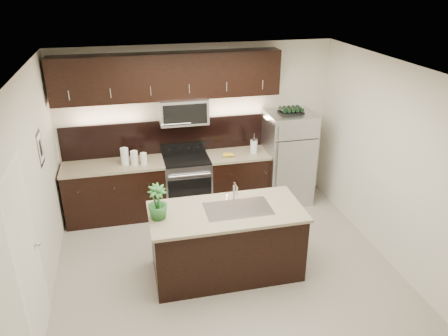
{
  "coord_description": "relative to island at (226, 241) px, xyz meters",
  "views": [
    {
      "loc": [
        -1.13,
        -4.81,
        3.7
      ],
      "look_at": [
        0.12,
        0.55,
        1.22
      ],
      "focal_mm": 35.0,
      "sensor_mm": 36.0,
      "label": 1
    }
  ],
  "objects": [
    {
      "name": "canisters",
      "position": [
        -1.1,
        1.73,
        0.59
      ],
      "size": [
        0.4,
        0.19,
        0.27
      ],
      "rotation": [
        0.0,
        0.0,
        -0.25
      ],
      "color": "silver",
      "rests_on": "counter_run"
    },
    {
      "name": "counter_run",
      "position": [
        -0.45,
        1.81,
        -0.0
      ],
      "size": [
        3.51,
        0.65,
        0.94
      ],
      "color": "black",
      "rests_on": "ground"
    },
    {
      "name": "french_press",
      "position": [
        0.88,
        1.76,
        0.6
      ],
      "size": [
        0.12,
        0.12,
        0.34
      ],
      "rotation": [
        0.0,
        0.0,
        -0.15
      ],
      "color": "silver",
      "rests_on": "counter_run"
    },
    {
      "name": "bananas",
      "position": [
        0.38,
        1.73,
        0.5
      ],
      "size": [
        0.22,
        0.19,
        0.06
      ],
      "primitive_type": "ellipsoid",
      "rotation": [
        0.0,
        0.0,
        -0.18
      ],
      "color": "gold",
      "rests_on": "counter_run"
    },
    {
      "name": "island",
      "position": [
        0.0,
        0.0,
        0.0
      ],
      "size": [
        1.96,
        0.96,
        0.94
      ],
      "color": "black",
      "rests_on": "ground"
    },
    {
      "name": "refrigerator",
      "position": [
        1.5,
        1.75,
        0.32
      ],
      "size": [
        0.77,
        0.69,
        1.59
      ],
      "primitive_type": "cube",
      "color": "#B2B2B7",
      "rests_on": "ground"
    },
    {
      "name": "wine_rack",
      "position": [
        1.5,
        1.75,
        1.16
      ],
      "size": [
        0.39,
        0.24,
        0.1
      ],
      "color": "black",
      "rests_on": "refrigerator"
    },
    {
      "name": "upper_fixtures",
      "position": [
        -0.42,
        1.96,
        1.67
      ],
      "size": [
        3.49,
        0.4,
        1.66
      ],
      "color": "black",
      "rests_on": "counter_run"
    },
    {
      "name": "room_walls",
      "position": [
        -0.1,
        0.08,
        1.22
      ],
      "size": [
        4.52,
        4.02,
        2.71
      ],
      "color": "beige",
      "rests_on": "ground"
    },
    {
      "name": "sink_faucet",
      "position": [
        0.15,
        0.01,
        0.48
      ],
      "size": [
        0.84,
        0.5,
        0.28
      ],
      "color": "silver",
      "rests_on": "island"
    },
    {
      "name": "ground",
      "position": [
        0.01,
        0.12,
        -0.47
      ],
      "size": [
        4.5,
        4.5,
        0.0
      ],
      "primitive_type": "plane",
      "color": "gray",
      "rests_on": "ground"
    },
    {
      "name": "plant",
      "position": [
        -0.86,
        0.0,
        0.69
      ],
      "size": [
        0.32,
        0.32,
        0.44
      ],
      "primitive_type": "imported",
      "rotation": [
        0.0,
        0.0,
        0.38
      ],
      "color": "#225522",
      "rests_on": "island"
    }
  ]
}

